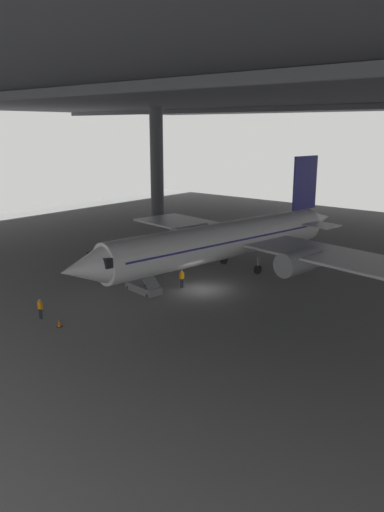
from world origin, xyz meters
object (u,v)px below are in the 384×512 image
object	(u,v)px
crew_worker_by_stairs	(182,278)
traffic_cone_orange	(59,323)
boarding_stairs	(143,284)
crew_worker_near_nose	(40,308)
airplane_main	(227,240)

from	to	relation	value
crew_worker_by_stairs	traffic_cone_orange	world-z (taller)	crew_worker_by_stairs
traffic_cone_orange	boarding_stairs	bearing A→B (deg)	96.51
traffic_cone_orange	crew_worker_by_stairs	bearing A→B (deg)	85.98
crew_worker_near_nose	crew_worker_by_stairs	world-z (taller)	crew_worker_by_stairs
crew_worker_near_nose	traffic_cone_orange	bearing A→B (deg)	-0.92
boarding_stairs	traffic_cone_orange	size ratio (longest dim) A/B	7.77
airplane_main	crew_worker_by_stairs	world-z (taller)	airplane_main
traffic_cone_orange	crew_worker_near_nose	bearing A→B (deg)	179.08
boarding_stairs	crew_worker_near_nose	bearing A→B (deg)	-97.46
airplane_main	traffic_cone_orange	bearing A→B (deg)	-93.11
boarding_stairs	airplane_main	bearing A→B (deg)	77.32
boarding_stairs	crew_worker_by_stairs	size ratio (longest dim) A/B	2.64
crew_worker_near_nose	crew_worker_by_stairs	xyz separation A→B (m)	(3.38, 13.08, 0.07)
crew_worker_near_nose	traffic_cone_orange	world-z (taller)	crew_worker_near_nose
boarding_stairs	traffic_cone_orange	world-z (taller)	boarding_stairs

